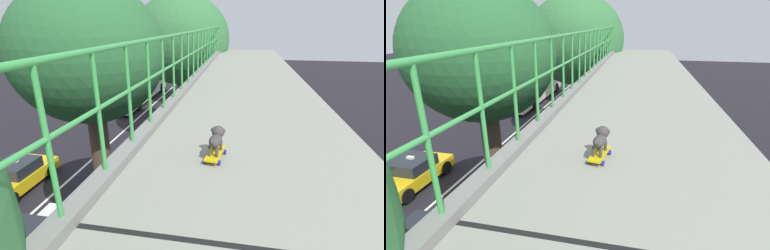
# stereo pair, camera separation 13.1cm
# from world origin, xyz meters

# --- Properties ---
(overpass_deck) EXTENTS (3.06, 30.61, 0.41)m
(overpass_deck) POSITION_xyz_m (1.23, -0.00, 5.76)
(overpass_deck) COLOR gray
(overpass_deck) RESTS_ON bridge_pier
(green_railing) EXTENTS (0.20, 29.08, 1.32)m
(green_railing) POSITION_xyz_m (-0.25, -0.00, 6.27)
(green_railing) COLOR gray
(green_railing) RESTS_ON overpass_deck
(car_white_third) EXTENTS (1.77, 4.30, 1.36)m
(car_white_third) POSITION_xyz_m (-5.33, 4.07, 0.62)
(car_white_third) COLOR white
(car_white_third) RESTS_ON ground
(car_yellow_cab_fourth) EXTENTS (1.92, 4.02, 1.46)m
(car_yellow_cab_fourth) POSITION_xyz_m (-9.20, 8.01, 0.63)
(car_yellow_cab_fourth) COLOR yellow
(car_yellow_cab_fourth) RESTS_ON ground
(city_bus) EXTENTS (2.53, 11.42, 3.14)m
(city_bus) POSITION_xyz_m (-9.05, 24.29, 1.79)
(city_bus) COLOR beige
(city_bus) RESTS_ON ground
(roadside_tree_mid) EXTENTS (3.93, 3.93, 8.55)m
(roadside_tree_mid) POSITION_xyz_m (-2.89, 4.92, 6.62)
(roadside_tree_mid) COLOR #4D3D31
(roadside_tree_mid) RESTS_ON ground
(roadside_tree_far) EXTENTS (5.50, 5.50, 9.03)m
(roadside_tree_far) POSITION_xyz_m (-2.52, 14.37, 6.48)
(roadside_tree_far) COLOR #4E4424
(roadside_tree_far) RESTS_ON ground
(roadside_tree_farthest) EXTENTS (4.79, 4.79, 9.20)m
(roadside_tree_farthest) POSITION_xyz_m (-2.99, 22.08, 7.04)
(roadside_tree_farthest) COLOR brown
(roadside_tree_farthest) RESTS_ON ground
(toy_skateboard) EXTENTS (0.25, 0.48, 0.08)m
(toy_skateboard) POSITION_xyz_m (0.81, 1.03, 6.03)
(toy_skateboard) COLOR gold
(toy_skateboard) RESTS_ON overpass_deck
(small_dog) EXTENTS (0.20, 0.39, 0.30)m
(small_dog) POSITION_xyz_m (0.82, 1.06, 6.23)
(small_dog) COLOR #403C3B
(small_dog) RESTS_ON toy_skateboard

